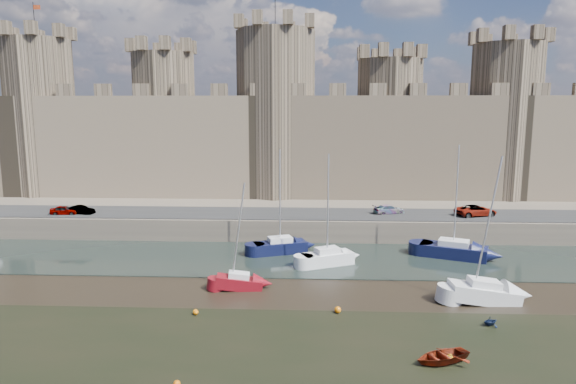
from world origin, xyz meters
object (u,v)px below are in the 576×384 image
object	(u,v)px
car_0	(64,210)
sailboat_2	(327,257)
car_2	(389,209)
sailboat_5	(484,292)
sailboat_3	(453,250)
sailboat_1	(280,246)
sailboat_4	(239,281)
car_1	(81,210)
car_3	(476,211)

from	to	relation	value
car_0	sailboat_2	world-z (taller)	sailboat_2
car_2	sailboat_5	bearing A→B (deg)	171.83
sailboat_2	car_2	bearing A→B (deg)	33.95
sailboat_3	sailboat_1	bearing A→B (deg)	-160.39
car_2	sailboat_5	size ratio (longest dim) A/B	0.33
sailboat_4	sailboat_5	xyz separation A→B (m)	(19.45, -2.00, 0.12)
sailboat_2	car_1	bearing A→B (deg)	135.47
sailboat_5	sailboat_3	bearing A→B (deg)	82.98
car_2	sailboat_2	xyz separation A→B (m)	(-7.65, -12.47, -2.20)
car_0	sailboat_2	bearing A→B (deg)	-111.87
car_0	car_1	size ratio (longest dim) A/B	0.98
car_2	sailboat_4	world-z (taller)	sailboat_4
car_2	sailboat_1	xyz separation A→B (m)	(-12.41, -8.66, -2.21)
car_1	sailboat_1	size ratio (longest dim) A/B	0.30
sailboat_4	sailboat_3	bearing A→B (deg)	19.71
car_1	sailboat_4	bearing A→B (deg)	-119.55
car_3	sailboat_5	distance (m)	21.22
car_1	car_2	xyz separation A→B (m)	(36.36, 2.01, 0.01)
sailboat_3	car_2	bearing A→B (deg)	140.56
sailboat_4	sailboat_5	bearing A→B (deg)	-12.00
car_1	car_3	xyz separation A→B (m)	(46.21, 1.10, 0.13)
car_2	sailboat_1	distance (m)	15.30
sailboat_1	sailboat_4	world-z (taller)	sailboat_1
car_1	sailboat_2	distance (m)	30.64
car_3	sailboat_5	bearing A→B (deg)	147.27
sailboat_5	sailboat_4	bearing A→B (deg)	171.24
sailboat_2	sailboat_3	world-z (taller)	sailboat_3
car_3	sailboat_2	distance (m)	21.09
car_3	sailboat_5	xyz separation A→B (m)	(-5.59, -20.33, -2.36)
car_0	sailboat_5	world-z (taller)	sailboat_5
sailboat_4	sailboat_2	bearing A→B (deg)	35.82
car_0	sailboat_1	xyz separation A→B (m)	(25.75, -6.38, -2.21)
car_2	car_3	world-z (taller)	car_3
car_3	sailboat_3	world-z (taller)	sailboat_3
car_0	car_2	world-z (taller)	car_2
car_1	car_3	world-z (taller)	car_3
car_0	car_2	size ratio (longest dim) A/B	0.85
car_3	sailboat_2	bearing A→B (deg)	106.07
sailboat_1	sailboat_3	bearing A→B (deg)	-22.00
car_0	sailboat_5	bearing A→B (deg)	-117.49
car_0	sailboat_2	distance (m)	32.24
sailboat_3	sailboat_5	distance (m)	11.86
sailboat_5	sailboat_1	bearing A→B (deg)	140.05
car_0	sailboat_4	bearing A→B (deg)	-129.86
sailboat_1	car_0	bearing A→B (deg)	146.53
sailboat_1	sailboat_2	world-z (taller)	sailboat_1
car_3	car_0	bearing A→B (deg)	74.26
car_1	sailboat_1	bearing A→B (deg)	-95.92
car_1	car_3	bearing A→B (deg)	-79.04
sailboat_4	sailboat_5	size ratio (longest dim) A/B	0.79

